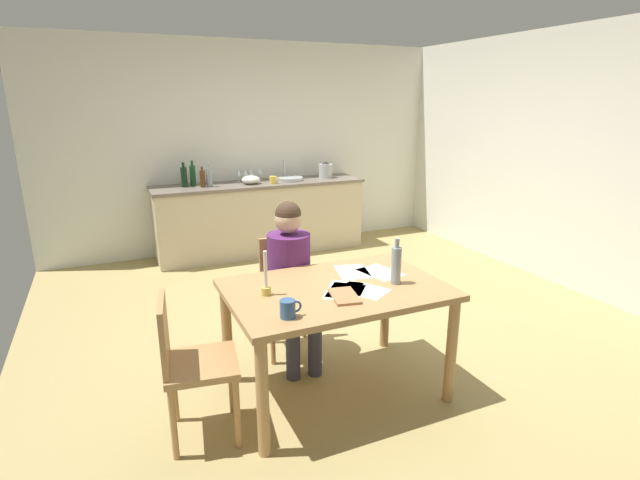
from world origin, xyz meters
The scene contains 29 objects.
ground_plane centered at (0.00, 0.00, -0.02)m, with size 5.20×5.20×0.04m, color tan.
wall_back centered at (0.00, 2.60, 1.30)m, with size 5.20×0.12×2.60m, color silver.
wall_right centered at (2.60, 0.00, 1.30)m, with size 0.12×5.20×2.60m, color silver.
kitchen_counter centered at (0.00, 2.24, 0.45)m, with size 2.63×0.64×0.90m.
dining_table centered at (-0.49, -0.96, 0.65)m, with size 1.38×0.92×0.75m.
chair_at_table centered at (-0.57, -0.26, 0.49)m, with size 0.44×0.44×0.87m.
person_seated centered at (-0.58, -0.41, 0.68)m, with size 0.36×0.61×1.19m.
chair_side_empty centered at (-1.44, -1.05, 0.49)m, with size 0.45×0.45×0.87m.
coffee_mug centered at (-0.92, -1.26, 0.80)m, with size 0.13×0.09×0.10m.
candlestick centered at (-0.94, -0.91, 0.83)m, with size 0.06×0.06×0.28m.
book_magazine centered at (-0.52, -1.13, 0.76)m, with size 0.15×0.25×0.02m, color #A47549.
paper_letter centered at (-0.48, -1.06, 0.75)m, with size 0.21×0.30×0.00m, color white.
paper_bill centered at (-0.46, -1.03, 0.75)m, with size 0.21×0.30×0.00m, color white.
paper_envelope centered at (-0.09, -0.85, 0.75)m, with size 0.21×0.30×0.00m, color white.
paper_receipt centered at (-0.36, -1.08, 0.75)m, with size 0.21×0.30×0.00m, color white.
paper_notice centered at (-0.26, -0.76, 0.75)m, with size 0.21×0.30×0.00m, color white.
wine_bottle_on_table centered at (-0.11, -1.06, 0.88)m, with size 0.07×0.07×0.30m.
sink_unit centered at (0.39, 2.24, 0.92)m, with size 0.36×0.36×0.24m.
bottle_oil centered at (-0.91, 2.28, 1.02)m, with size 0.07×0.07×0.29m.
bottle_vinegar centered at (-0.80, 2.33, 1.03)m, with size 0.07×0.07×0.30m.
bottle_wine_red centered at (-0.71, 2.19, 1.00)m, with size 0.06×0.06×0.24m.
bottle_sauce centered at (-0.63, 2.19, 1.02)m, with size 0.07×0.07×0.27m.
mixing_bowl centered at (-0.13, 2.18, 0.95)m, with size 0.22×0.22×0.10m, color white.
stovetop_kettle centered at (0.91, 2.24, 1.00)m, with size 0.18×0.18×0.22m.
wine_glass_near_sink centered at (0.05, 2.39, 1.01)m, with size 0.07×0.07×0.15m.
wine_glass_by_kettle centered at (-0.07, 2.39, 1.01)m, with size 0.07×0.07×0.15m.
wine_glass_back_left centered at (-0.14, 2.39, 1.01)m, with size 0.07×0.07×0.15m.
wine_glass_back_right centered at (-0.23, 2.39, 1.01)m, with size 0.07×0.07×0.15m.
teacup_on_counter centered at (0.13, 2.09, 0.95)m, with size 0.12×0.08×0.09m.
Camera 1 is at (-1.75, -3.55, 1.90)m, focal length 27.25 mm.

